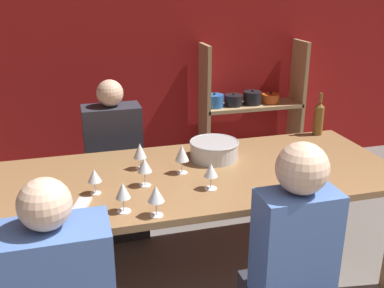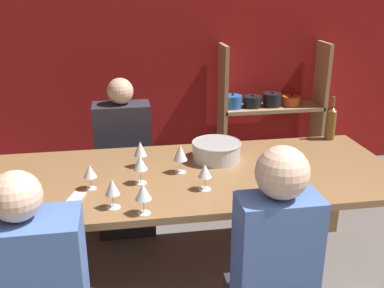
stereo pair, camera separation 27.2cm
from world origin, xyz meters
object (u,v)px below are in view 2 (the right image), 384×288
(wine_glass_white_d, at_px, (140,164))
(person_far_a, at_px, (125,173))
(wine_glass_red_a, at_px, (112,188))
(wine_glass_empty_a, at_px, (140,149))
(wine_bottle_green, at_px, (331,122))
(wine_glass_white_c, at_px, (180,153))
(wine_glass_white_a, at_px, (143,193))
(dining_table, at_px, (195,185))
(shelf_unit, at_px, (269,125))
(wine_glass_white_b, at_px, (205,172))
(cell_phone, at_px, (75,199))
(mixing_bowl, at_px, (216,150))
(wine_glass_white_e, at_px, (90,172))

(wine_glass_white_d, height_order, person_far_a, person_far_a)
(wine_glass_red_a, bearing_deg, wine_glass_empty_a, 71.76)
(wine_bottle_green, distance_m, wine_glass_white_c, 1.22)
(wine_glass_white_a, bearing_deg, dining_table, 53.11)
(wine_glass_white_c, bearing_deg, shelf_unit, 55.29)
(wine_glass_white_b, distance_m, wine_glass_white_c, 0.27)
(shelf_unit, relative_size, wine_glass_white_c, 7.17)
(dining_table, height_order, wine_glass_white_b, wine_glass_white_b)
(cell_phone, height_order, person_far_a, person_far_a)
(dining_table, relative_size, wine_bottle_green, 7.75)
(mixing_bowl, height_order, wine_bottle_green, wine_bottle_green)
(dining_table, distance_m, cell_phone, 0.72)
(mixing_bowl, bearing_deg, wine_glass_white_a, -128.56)
(person_far_a, bearing_deg, shelf_unit, -150.26)
(wine_glass_white_e, xyz_separation_m, person_far_a, (0.19, 0.93, -0.43))
(shelf_unit, height_order, wine_glass_empty_a, shelf_unit)
(wine_glass_white_b, bearing_deg, wine_glass_white_c, 111.42)
(wine_bottle_green, xyz_separation_m, person_far_a, (-1.48, 0.37, -0.46))
(wine_glass_white_d, bearing_deg, wine_glass_white_b, -21.88)
(mixing_bowl, bearing_deg, wine_glass_white_e, -158.43)
(shelf_unit, height_order, wine_bottle_green, shelf_unit)
(dining_table, xyz_separation_m, mixing_bowl, (0.17, 0.19, 0.14))
(wine_glass_white_a, bearing_deg, wine_glass_white_b, 31.83)
(wine_glass_red_a, xyz_separation_m, wine_glass_white_d, (0.16, 0.27, 0.01))
(shelf_unit, xyz_separation_m, wine_glass_white_d, (-1.36, -1.73, 0.39))
(shelf_unit, xyz_separation_m, wine_glass_white_e, (-1.64, -1.75, 0.37))
(dining_table, bearing_deg, wine_glass_white_c, 162.42)
(wine_glass_red_a, bearing_deg, wine_glass_white_a, -29.77)
(shelf_unit, xyz_separation_m, wine_glass_red_a, (-1.51, -2.00, 0.38))
(mixing_bowl, distance_m, wine_glass_red_a, 0.85)
(wine_bottle_green, bearing_deg, wine_glass_white_b, -147.50)
(wine_glass_white_a, bearing_deg, cell_phone, 149.22)
(shelf_unit, relative_size, wine_bottle_green, 4.05)
(wine_glass_red_a, height_order, wine_glass_white_d, wine_glass_white_d)
(wine_glass_empty_a, relative_size, wine_glass_red_a, 1.04)
(dining_table, height_order, wine_glass_white_a, wine_glass_white_a)
(mixing_bowl, relative_size, person_far_a, 0.27)
(dining_table, distance_m, wine_glass_white_d, 0.39)
(wine_bottle_green, height_order, wine_glass_white_e, wine_bottle_green)
(wine_glass_white_a, relative_size, wine_glass_white_e, 1.13)
(shelf_unit, height_order, dining_table, shelf_unit)
(wine_glass_white_b, xyz_separation_m, cell_phone, (-0.70, -0.01, -0.10))
(wine_glass_white_c, distance_m, cell_phone, 0.66)
(wine_bottle_green, xyz_separation_m, wine_glass_white_c, (-1.15, -0.42, -0.00))
(wine_bottle_green, relative_size, wine_glass_empty_a, 1.91)
(wine_glass_red_a, bearing_deg, wine_glass_white_d, 59.98)
(wine_glass_white_e, bearing_deg, wine_bottle_green, 18.50)
(dining_table, bearing_deg, cell_phone, -161.00)
(wine_glass_white_d, xyz_separation_m, wine_glass_white_e, (-0.28, -0.03, -0.02))
(wine_glass_white_a, xyz_separation_m, wine_glass_white_c, (0.25, 0.47, 0.01))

